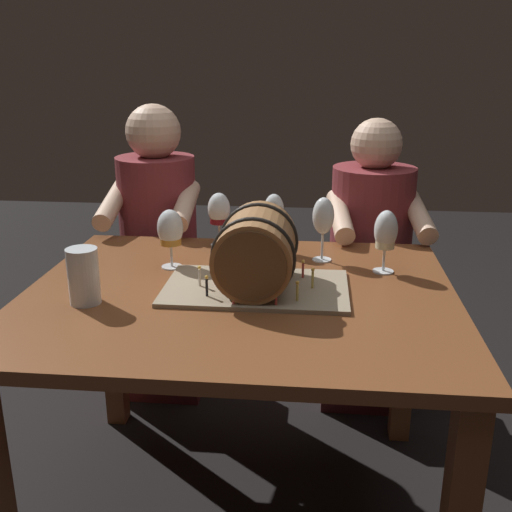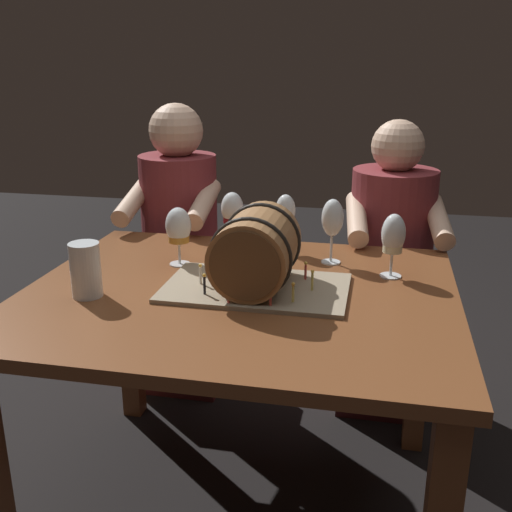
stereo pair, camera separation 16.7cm
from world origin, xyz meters
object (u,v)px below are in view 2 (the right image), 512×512
(barrel_cake, at_px, (256,254))
(wine_glass_red, at_px, (232,210))
(dining_table, at_px, (240,326))
(person_seated_right, at_px, (388,284))
(wine_glass_rose, at_px, (285,213))
(person_seated_left, at_px, (181,265))
(wine_glass_amber, at_px, (178,228))
(beer_pint, at_px, (86,271))
(wine_glass_empty, at_px, (332,219))
(wine_glass_white, at_px, (393,237))

(barrel_cake, xyz_separation_m, wine_glass_red, (-0.17, 0.40, 0.02))
(dining_table, distance_m, person_seated_right, 0.84)
(wine_glass_rose, distance_m, person_seated_right, 0.60)
(barrel_cake, distance_m, person_seated_right, 0.86)
(wine_glass_red, bearing_deg, wine_glass_rose, -10.81)
(wine_glass_red, bearing_deg, person_seated_left, 134.28)
(dining_table, xyz_separation_m, barrel_cake, (0.04, 0.01, 0.21))
(wine_glass_amber, relative_size, beer_pint, 1.22)
(wine_glass_red, height_order, person_seated_left, person_seated_left)
(barrel_cake, height_order, beer_pint, barrel_cake)
(wine_glass_empty, xyz_separation_m, beer_pint, (-0.62, -0.42, -0.07))
(wine_glass_empty, relative_size, wine_glass_amber, 1.12)
(wine_glass_white, xyz_separation_m, person_seated_right, (0.01, 0.52, -0.34))
(wine_glass_rose, bearing_deg, beer_pint, -132.57)
(barrel_cake, height_order, person_seated_left, person_seated_left)
(barrel_cake, height_order, wine_glass_red, barrel_cake)
(wine_glass_rose, distance_m, beer_pint, 0.69)
(person_seated_right, bearing_deg, barrel_cake, -117.94)
(dining_table, height_order, wine_glass_white, wine_glass_white)
(person_seated_left, bearing_deg, wine_glass_white, -31.97)
(wine_glass_amber, distance_m, person_seated_right, 0.92)
(wine_glass_white, xyz_separation_m, person_seated_left, (-0.83, 0.52, -0.32))
(wine_glass_white, bearing_deg, wine_glass_amber, -177.88)
(beer_pint, bearing_deg, wine_glass_rose, 47.43)
(wine_glass_empty, bearing_deg, wine_glass_white, -26.25)
(wine_glass_rose, height_order, person_seated_left, person_seated_left)
(barrel_cake, distance_m, person_seated_left, 0.90)
(beer_pint, relative_size, person_seated_right, 0.13)
(dining_table, relative_size, person_seated_left, 1.01)
(beer_pint, bearing_deg, wine_glass_empty, 33.69)
(wine_glass_red, relative_size, wine_glass_white, 0.97)
(wine_glass_amber, relative_size, person_seated_right, 0.16)
(wine_glass_empty, xyz_separation_m, wine_glass_rose, (-0.16, 0.09, -0.01))
(beer_pint, bearing_deg, barrel_cake, 17.31)
(wine_glass_red, height_order, person_seated_right, person_seated_right)
(wine_glass_amber, bearing_deg, dining_table, -37.28)
(wine_glass_red, height_order, wine_glass_white, wine_glass_white)
(person_seated_left, bearing_deg, barrel_cake, -56.73)
(wine_glass_white, relative_size, person_seated_left, 0.16)
(wine_glass_amber, distance_m, wine_glass_rose, 0.36)
(wine_glass_amber, xyz_separation_m, beer_pint, (-0.16, -0.30, -0.05))
(barrel_cake, relative_size, person_seated_right, 0.45)
(wine_glass_amber, bearing_deg, wine_glass_red, 64.93)
(wine_glass_white, distance_m, person_seated_left, 1.03)
(barrel_cake, xyz_separation_m, wine_glass_white, (0.37, 0.19, 0.02))
(wine_glass_rose, relative_size, wine_glass_white, 1.01)
(barrel_cake, xyz_separation_m, beer_pint, (-0.44, -0.14, -0.03))
(dining_table, distance_m, wine_glass_red, 0.49)
(wine_glass_red, height_order, beer_pint, wine_glass_red)
(wine_glass_empty, bearing_deg, wine_glass_red, 160.57)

